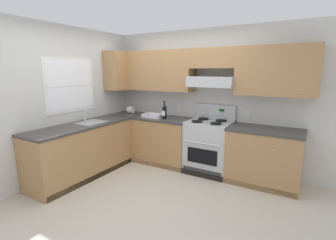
% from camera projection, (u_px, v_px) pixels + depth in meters
% --- Properties ---
extents(ground_plane, '(7.04, 7.04, 0.00)m').
position_uv_depth(ground_plane, '(142.00, 193.00, 3.72)').
color(ground_plane, beige).
extents(wall_back, '(4.68, 0.57, 2.55)m').
position_uv_depth(wall_back, '(208.00, 89.00, 4.52)').
color(wall_back, silver).
rests_on(wall_back, ground_plane).
extents(wall_left, '(0.47, 4.00, 2.55)m').
position_uv_depth(wall_left, '(76.00, 97.00, 4.44)').
color(wall_left, silver).
rests_on(wall_left, ground_plane).
extents(counter_back_run, '(3.60, 0.65, 0.91)m').
position_uv_depth(counter_back_run, '(189.00, 145.00, 4.59)').
color(counter_back_run, '#A87A4C').
rests_on(counter_back_run, ground_plane).
extents(counter_left_run, '(0.63, 1.91, 1.13)m').
position_uv_depth(counter_left_run, '(83.00, 150.00, 4.25)').
color(counter_left_run, '#A87A4C').
rests_on(counter_left_run, ground_plane).
extents(stove, '(0.76, 0.62, 1.20)m').
position_uv_depth(stove, '(209.00, 146.00, 4.41)').
color(stove, '#B7BABC').
rests_on(stove, ground_plane).
extents(wine_bottle, '(0.08, 0.08, 0.35)m').
position_uv_depth(wine_bottle, '(164.00, 111.00, 4.66)').
color(wine_bottle, black).
rests_on(wine_bottle, counter_back_run).
extents(bowl, '(0.38, 0.25, 0.07)m').
position_uv_depth(bowl, '(153.00, 116.00, 4.81)').
color(bowl, silver).
rests_on(bowl, counter_back_run).
extents(paper_towel_roll, '(0.13, 0.14, 0.14)m').
position_uv_depth(paper_towel_roll, '(131.00, 110.00, 5.26)').
color(paper_towel_roll, white).
rests_on(paper_towel_roll, counter_back_run).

